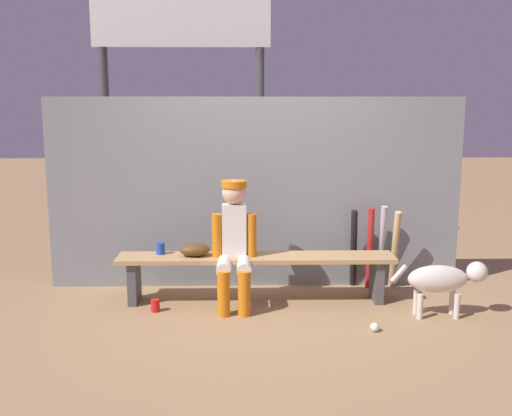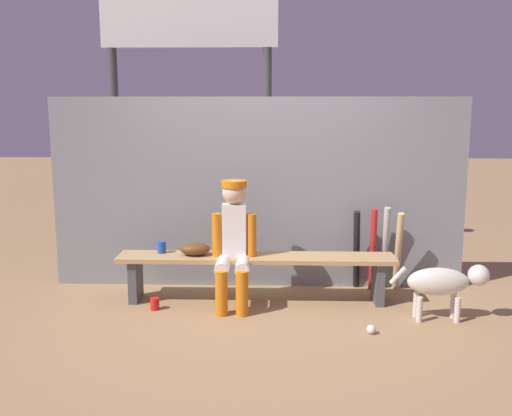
{
  "view_description": "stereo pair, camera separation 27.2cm",
  "coord_description": "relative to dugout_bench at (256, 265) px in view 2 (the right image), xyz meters",
  "views": [
    {
      "loc": [
        -0.11,
        -5.24,
        1.82
      ],
      "look_at": [
        0.0,
        0.0,
        0.89
      ],
      "focal_mm": 40.83,
      "sensor_mm": 36.0,
      "label": 1
    },
    {
      "loc": [
        0.17,
        -5.24,
        1.82
      ],
      "look_at": [
        0.0,
        0.0,
        0.89
      ],
      "focal_mm": 40.83,
      "sensor_mm": 36.0,
      "label": 2
    }
  ],
  "objects": [
    {
      "name": "player_seated",
      "position": [
        -0.2,
        -0.11,
        0.27
      ],
      "size": [
        0.41,
        0.55,
        1.15
      ],
      "color": "silver",
      "rests_on": "ground_plane"
    },
    {
      "name": "dog",
      "position": [
        1.62,
        -0.43,
        -0.01
      ],
      "size": [
        0.84,
        0.2,
        0.49
      ],
      "color": "beige",
      "rests_on": "ground_plane"
    },
    {
      "name": "cup_on_ground",
      "position": [
        -0.91,
        -0.26,
        -0.29
      ],
      "size": [
        0.08,
        0.08,
        0.11
      ],
      "primitive_type": "cylinder",
      "color": "red",
      "rests_on": "ground_plane"
    },
    {
      "name": "bat_aluminum_black",
      "position": [
        0.99,
        0.39,
        0.06
      ],
      "size": [
        0.11,
        0.25,
        0.81
      ],
      "primitive_type": "cylinder",
      "rotation": [
        0.22,
        0.0,
        -0.2
      ],
      "color": "black",
      "rests_on": "ground_plane"
    },
    {
      "name": "bat_wood_natural",
      "position": [
        1.38,
        0.33,
        0.06
      ],
      "size": [
        0.08,
        0.26,
        0.81
      ],
      "primitive_type": "cylinder",
      "rotation": [
        0.24,
        0.0,
        -0.05
      ],
      "color": "tan",
      "rests_on": "ground_plane"
    },
    {
      "name": "chainlink_fence",
      "position": [
        0.0,
        0.49,
        0.6
      ],
      "size": [
        4.11,
        0.03,
        1.9
      ],
      "primitive_type": "cube",
      "color": "gray",
      "rests_on": "ground_plane"
    },
    {
      "name": "bat_aluminum_silver",
      "position": [
        1.26,
        0.39,
        0.08
      ],
      "size": [
        0.07,
        0.21,
        0.85
      ],
      "primitive_type": "cylinder",
      "rotation": [
        0.17,
        0.0,
        0.04
      ],
      "color": "#B7B7BC",
      "rests_on": "ground_plane"
    },
    {
      "name": "baseball",
      "position": [
        0.95,
        -0.77,
        -0.31
      ],
      "size": [
        0.07,
        0.07,
        0.07
      ],
      "primitive_type": "sphere",
      "color": "white",
      "rests_on": "ground_plane"
    },
    {
      "name": "dugout_bench",
      "position": [
        0.0,
        0.0,
        0.0
      ],
      "size": [
        2.57,
        0.36,
        0.44
      ],
      "color": "tan",
      "rests_on": "ground_plane"
    },
    {
      "name": "baseball_glove",
      "position": [
        -0.57,
        0.0,
        0.15
      ],
      "size": [
        0.28,
        0.2,
        0.12
      ],
      "primitive_type": "ellipsoid",
      "color": "#593819",
      "rests_on": "dugout_bench"
    },
    {
      "name": "cup_on_bench",
      "position": [
        -0.89,
        0.07,
        0.15
      ],
      "size": [
        0.08,
        0.08,
        0.11
      ],
      "primitive_type": "cylinder",
      "color": "#1E47AD",
      "rests_on": "dugout_bench"
    },
    {
      "name": "bat_aluminum_red",
      "position": [
        1.14,
        0.35,
        0.07
      ],
      "size": [
        0.08,
        0.16,
        0.83
      ],
      "primitive_type": "cylinder",
      "rotation": [
        0.1,
        0.0,
        -0.1
      ],
      "color": "#B22323",
      "rests_on": "ground_plane"
    },
    {
      "name": "scoreboard",
      "position": [
        -0.76,
        1.66,
        2.1
      ],
      "size": [
        2.31,
        0.27,
        3.47
      ],
      "color": "#3F3F42",
      "rests_on": "ground_plane"
    },
    {
      "name": "ground_plane",
      "position": [
        0.0,
        0.0,
        -0.35
      ],
      "size": [
        30.0,
        30.0,
        0.0
      ],
      "primitive_type": "plane",
      "color": "#9E7A51"
    }
  ]
}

